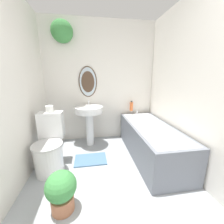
{
  "coord_description": "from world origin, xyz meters",
  "views": [
    {
      "loc": [
        -0.23,
        -0.26,
        1.33
      ],
      "look_at": [
        0.07,
        1.63,
        0.84
      ],
      "focal_mm": 22.0,
      "sensor_mm": 36.0,
      "label": 1
    }
  ],
  "objects_px": {
    "toilet": "(50,147)",
    "shampoo_bottle": "(131,106)",
    "pedestal_sink": "(89,116)",
    "toilet_paper_roll": "(49,109)",
    "bathtub": "(150,140)",
    "potted_plant": "(61,190)"
  },
  "relations": [
    {
      "from": "shampoo_bottle",
      "to": "potted_plant",
      "type": "xyz_separation_m",
      "value": [
        -1.18,
        -1.58,
        -0.48
      ]
    },
    {
      "from": "potted_plant",
      "to": "toilet_paper_roll",
      "type": "relative_size",
      "value": 4.0
    },
    {
      "from": "toilet",
      "to": "toilet_paper_roll",
      "type": "distance_m",
      "value": 0.56
    },
    {
      "from": "toilet",
      "to": "bathtub",
      "type": "height_order",
      "value": "toilet"
    },
    {
      "from": "potted_plant",
      "to": "bathtub",
      "type": "bearing_deg",
      "value": 32.29
    },
    {
      "from": "pedestal_sink",
      "to": "toilet_paper_roll",
      "type": "height_order",
      "value": "toilet_paper_roll"
    },
    {
      "from": "toilet",
      "to": "bathtub",
      "type": "xyz_separation_m",
      "value": [
        1.59,
        0.1,
        -0.06
      ]
    },
    {
      "from": "toilet_paper_roll",
      "to": "shampoo_bottle",
      "type": "bearing_deg",
      "value": 24.04
    },
    {
      "from": "bathtub",
      "to": "potted_plant",
      "type": "xyz_separation_m",
      "value": [
        -1.3,
        -0.82,
        -0.04
      ]
    },
    {
      "from": "shampoo_bottle",
      "to": "bathtub",
      "type": "bearing_deg",
      "value": -80.95
    },
    {
      "from": "pedestal_sink",
      "to": "toilet_paper_roll",
      "type": "xyz_separation_m",
      "value": [
        -0.57,
        -0.47,
        0.27
      ]
    },
    {
      "from": "bathtub",
      "to": "potted_plant",
      "type": "bearing_deg",
      "value": -147.71
    },
    {
      "from": "pedestal_sink",
      "to": "shampoo_bottle",
      "type": "height_order",
      "value": "pedestal_sink"
    },
    {
      "from": "toilet",
      "to": "pedestal_sink",
      "type": "distance_m",
      "value": 0.92
    },
    {
      "from": "pedestal_sink",
      "to": "toilet",
      "type": "bearing_deg",
      "value": -130.67
    },
    {
      "from": "toilet",
      "to": "shampoo_bottle",
      "type": "distance_m",
      "value": 1.74
    },
    {
      "from": "toilet",
      "to": "pedestal_sink",
      "type": "height_order",
      "value": "pedestal_sink"
    },
    {
      "from": "pedestal_sink",
      "to": "potted_plant",
      "type": "distance_m",
      "value": 1.46
    },
    {
      "from": "toilet",
      "to": "shampoo_bottle",
      "type": "height_order",
      "value": "shampoo_bottle"
    },
    {
      "from": "toilet_paper_roll",
      "to": "toilet",
      "type": "bearing_deg",
      "value": -90.0
    },
    {
      "from": "toilet",
      "to": "shampoo_bottle",
      "type": "relative_size",
      "value": 3.84
    },
    {
      "from": "pedestal_sink",
      "to": "shampoo_bottle",
      "type": "xyz_separation_m",
      "value": [
        0.9,
        0.19,
        0.12
      ]
    }
  ]
}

